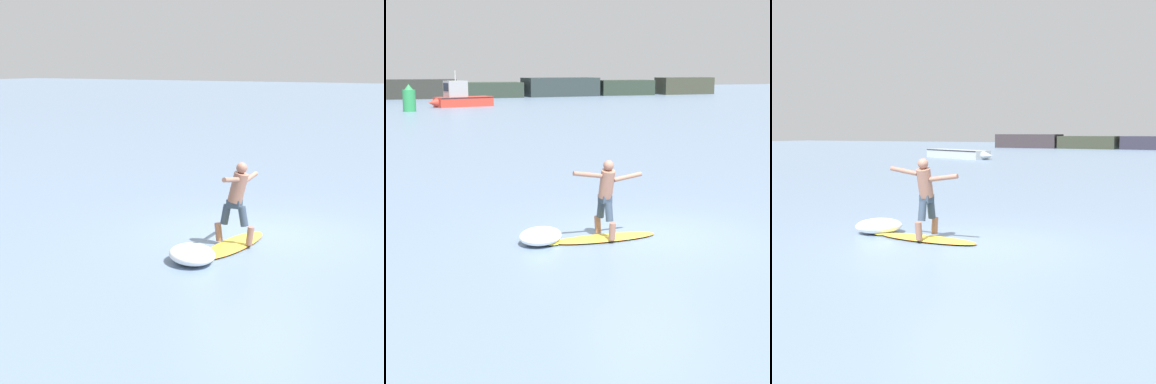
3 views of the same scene
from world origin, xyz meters
TOP-DOWN VIEW (x-y plane):
  - ground_plane at (0.00, 0.00)m, footprint 200.00×200.00m
  - surfboard at (-1.00, 0.02)m, footprint 2.41×0.67m
  - surfer at (-0.96, -0.03)m, footprint 1.50×0.83m
  - fishing_boat_near_jetty at (-16.54, 30.53)m, footprint 7.83×4.53m
  - wave_foam_at_tail at (-2.27, 0.20)m, footprint 1.27×1.28m

SIDE VIEW (x-z plane):
  - ground_plane at x=0.00m, z-range 0.00..0.00m
  - surfboard at x=-1.00m, z-range -0.07..0.14m
  - wave_foam_at_tail at x=-2.27m, z-range 0.00..0.32m
  - fishing_boat_near_jetty at x=-16.54m, z-range 0.03..0.74m
  - surfer at x=-0.96m, z-range 0.19..1.77m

